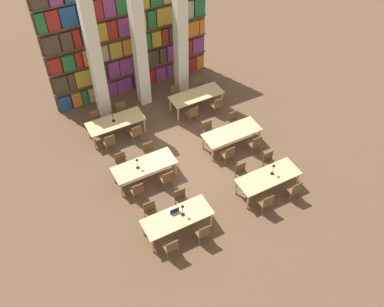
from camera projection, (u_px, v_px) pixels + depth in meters
The scene contains 40 objects.
ground_plane at pixel (189, 161), 16.28m from camera, with size 40.00×40.00×0.00m, color brown.
bookshelf_bank at pixel (129, 35), 17.57m from camera, with size 7.13×0.35×5.50m.
pillar_left at pixel (94, 53), 16.08m from camera, with size 0.47×0.47×6.00m.
pillar_center at pixel (139, 40), 16.68m from camera, with size 0.47×0.47×6.00m.
pillar_right at pixel (180, 29), 17.29m from camera, with size 0.47×0.47×6.00m.
reading_table_0 at pixel (177, 218), 13.63m from camera, with size 2.27×0.89×0.73m.
chair_0 at pixel (171, 247), 13.13m from camera, with size 0.42×0.40×0.86m.
chair_1 at pixel (151, 213), 14.03m from camera, with size 0.42×0.40×0.86m.
chair_2 at pixel (203, 232), 13.50m from camera, with size 0.42×0.40×0.86m.
chair_3 at pixel (182, 200), 14.40m from camera, with size 0.42×0.40×0.86m.
desk_lamp_0 at pixel (183, 208), 13.40m from camera, with size 0.14×0.14×0.50m.
laptop at pixel (174, 210), 13.71m from camera, with size 0.32×0.22×0.21m.
reading_table_1 at pixel (268, 178), 14.83m from camera, with size 2.27×0.89×0.73m.
chair_4 at pixel (266, 202), 14.32m from camera, with size 0.42×0.40×0.86m.
chair_5 at pixel (242, 173), 15.22m from camera, with size 0.42×0.40×0.86m.
chair_6 at pixel (294, 189), 14.72m from camera, with size 0.42×0.40×0.86m.
chair_7 at pixel (269, 162), 15.62m from camera, with size 0.42×0.40×0.86m.
desk_lamp_1 at pixel (273, 168), 14.64m from camera, with size 0.14×0.14×0.47m.
reading_table_2 at pixel (144, 166), 15.20m from camera, with size 2.27×0.89×0.73m.
chair_8 at pixel (137, 190), 14.69m from camera, with size 0.42×0.40×0.86m.
chair_9 at pixel (122, 163), 15.59m from camera, with size 0.42×0.40×0.86m.
chair_10 at pixel (167, 178), 15.06m from camera, with size 0.42×0.40×0.86m.
chair_11 at pixel (150, 152), 15.96m from camera, with size 0.42×0.40×0.86m.
desk_lamp_2 at pixel (137, 162), 14.83m from camera, with size 0.14×0.14×0.47m.
reading_table_3 at pixel (232, 133), 16.41m from camera, with size 2.27×0.89×0.73m.
chair_12 at pixel (228, 154), 15.90m from camera, with size 0.42×0.40×0.86m.
chair_13 at pixel (209, 131), 16.80m from camera, with size 0.42×0.40×0.86m.
chair_14 at pixel (255, 143), 16.29m from camera, with size 0.42×0.40×0.86m.
chair_15 at pixel (234, 121), 17.19m from camera, with size 0.42×0.40×0.86m.
reading_table_4 at pixel (116, 122), 16.84m from camera, with size 2.27×0.89×0.73m.
chair_16 at pixel (110, 142), 16.35m from camera, with size 0.42×0.40×0.86m.
chair_17 at pixel (97, 120), 17.25m from camera, with size 0.42×0.40×0.86m.
chair_18 at pixel (136, 133), 16.71m from camera, with size 0.42×0.40×0.86m.
chair_19 at pixel (122, 111), 17.61m from camera, with size 0.42×0.40×0.86m.
desk_lamp_3 at pixel (112, 114), 16.55m from camera, with size 0.14×0.14×0.50m.
reading_table_5 at pixel (196, 96), 18.02m from camera, with size 2.27×0.89×0.73m.
chair_20 at pixel (192, 114), 17.52m from camera, with size 0.42×0.40×0.86m.
chair_21 at pixel (176, 94), 18.42m from camera, with size 0.42×0.40×0.86m.
chair_22 at pixel (217, 105), 17.90m from camera, with size 0.42×0.40×0.86m.
chair_23 at pixel (200, 86), 18.80m from camera, with size 0.42×0.40×0.86m.
Camera 1 is at (-5.16, -9.89, 11.86)m, focal length 40.00 mm.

